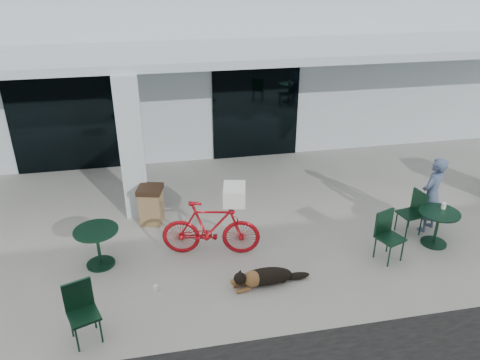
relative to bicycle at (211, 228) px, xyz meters
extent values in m
plane|color=#A3A199|center=(0.11, -0.40, -0.56)|extent=(80.00, 80.00, 0.00)
cube|color=silver|center=(0.11, 8.10, 1.69)|extent=(22.00, 7.00, 4.50)
cube|color=black|center=(-3.09, 4.58, 0.79)|extent=(2.80, 0.06, 2.70)
cube|color=black|center=(1.91, 4.58, 0.79)|extent=(2.40, 0.06, 2.70)
cube|color=silver|center=(-1.39, 1.90, 1.00)|extent=(0.50, 0.50, 3.12)
cube|color=silver|center=(0.11, 3.20, 2.65)|extent=(22.00, 2.80, 0.18)
imported|color=#A90D16|center=(0.00, 0.00, 0.00)|extent=(1.94, 0.90, 1.13)
cube|color=white|center=(0.44, -0.09, 0.72)|extent=(0.50, 0.61, 0.32)
cylinder|color=white|center=(-1.10, -0.94, -0.51)|extent=(0.11, 0.11, 0.10)
imported|color=#42516F|center=(4.56, 0.00, 0.25)|extent=(0.71, 0.63, 1.62)
cylinder|color=white|center=(4.56, -0.43, 0.23)|extent=(0.10, 0.10, 0.12)
camera|label=1|loc=(-0.93, -7.53, 4.68)|focal=35.00mm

